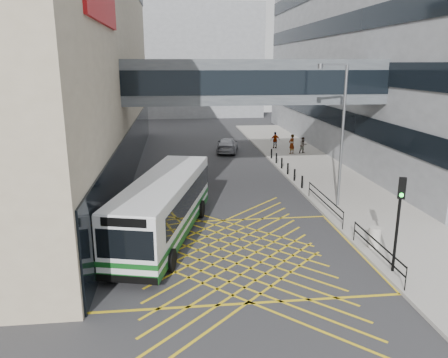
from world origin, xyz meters
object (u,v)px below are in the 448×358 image
object	(u,v)px
pedestrian_a	(292,144)
car_white	(159,210)
bus	(165,206)
car_dark	(184,170)
car_silver	(227,145)
pedestrian_c	(275,140)
litter_bin	(374,237)
pedestrian_b	(303,145)
traffic_light	(399,211)
street_lamp	(340,127)

from	to	relation	value
pedestrian_a	car_white	bearing A→B (deg)	20.96
bus	car_dark	world-z (taller)	bus
car_silver	pedestrian_c	size ratio (longest dim) A/B	2.87
bus	litter_bin	xyz separation A→B (m)	(10.03, -2.85, -1.03)
car_dark	pedestrian_b	bearing A→B (deg)	-120.03
traffic_light	pedestrian_c	bearing A→B (deg)	111.24
bus	car_white	size ratio (longest dim) A/B	2.42
car_white	car_dark	distance (m)	9.19
pedestrian_c	car_dark	bearing A→B (deg)	45.51
pedestrian_a	street_lamp	bearing A→B (deg)	51.02
car_dark	litter_bin	distance (m)	16.56
car_white	traffic_light	world-z (taller)	traffic_light
car_white	litter_bin	distance (m)	11.58
street_lamp	pedestrian_b	size ratio (longest dim) A/B	5.43
car_dark	car_silver	xyz separation A→B (m)	(4.62, 10.56, -0.02)
car_white	traffic_light	bearing A→B (deg)	130.73
pedestrian_a	pedestrian_b	distance (m)	1.18
car_silver	traffic_light	world-z (taller)	traffic_light
car_silver	traffic_light	size ratio (longest dim) A/B	1.16
traffic_light	pedestrian_c	size ratio (longest dim) A/B	2.48
car_dark	pedestrian_b	world-z (taller)	pedestrian_b
car_white	pedestrian_a	bearing A→B (deg)	-137.65
litter_bin	pedestrian_c	bearing A→B (deg)	87.91
car_silver	bus	bearing A→B (deg)	86.27
street_lamp	pedestrian_b	bearing A→B (deg)	71.83
bus	pedestrian_b	world-z (taller)	bus
street_lamp	pedestrian_c	xyz separation A→B (m)	(0.53, 18.90, -4.03)
car_silver	pedestrian_b	size ratio (longest dim) A/B	3.08
car_white	car_silver	size ratio (longest dim) A/B	0.98
street_lamp	pedestrian_a	size ratio (longest dim) A/B	4.52
pedestrian_c	car_silver	bearing A→B (deg)	3.74
car_white	car_dark	size ratio (longest dim) A/B	0.97
car_white	traffic_light	distance (m)	12.81
bus	car_white	distance (m)	2.38
street_lamp	pedestrian_c	bearing A→B (deg)	79.66
bus	car_dark	xyz separation A→B (m)	(1.25, 11.19, -0.92)
pedestrian_a	bus	bearing A→B (deg)	24.94
car_silver	pedestrian_c	bearing A→B (deg)	-161.25
car_dark	car_silver	size ratio (longest dim) A/B	1.02
car_silver	car_dark	bearing A→B (deg)	77.72
car_dark	street_lamp	xyz separation A→B (m)	(9.17, -7.69, 4.27)
car_white	street_lamp	xyz separation A→B (m)	(10.82, 1.34, 4.28)
traffic_light	pedestrian_c	world-z (taller)	traffic_light
car_white	pedestrian_c	world-z (taller)	pedestrian_c
car_white	pedestrian_b	world-z (taller)	pedestrian_b
litter_bin	pedestrian_c	world-z (taller)	pedestrian_c
street_lamp	pedestrian_c	world-z (taller)	street_lamp
car_white	car_silver	world-z (taller)	car_white
bus	pedestrian_b	distance (m)	23.52
street_lamp	car_white	bearing A→B (deg)	178.34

